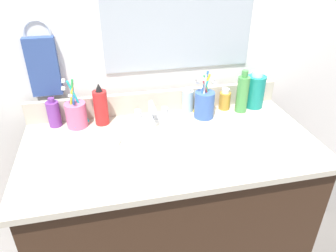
{
  "coord_description": "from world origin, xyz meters",
  "views": [
    {
      "loc": [
        -0.22,
        -0.93,
        1.47
      ],
      "look_at": [
        -0.01,
        0.0,
        0.92
      ],
      "focal_mm": 33.97,
      "sensor_mm": 36.0,
      "label": 1
    }
  ],
  "objects_px": {
    "bottle_oil_amber": "(225,100)",
    "bottle_mouthwash_teal": "(255,91)",
    "cup_pink": "(76,114)",
    "cup_blue_plastic": "(204,104)",
    "bottle_gel_clear": "(188,100)",
    "bottle_toner_green": "(242,93)",
    "hand_towel": "(43,67)",
    "bottle_cream_purple": "(54,113)",
    "bottle_spray_red": "(101,107)",
    "faucet": "(152,114)"
  },
  "relations": [
    {
      "from": "hand_towel",
      "to": "bottle_cream_purple",
      "type": "height_order",
      "value": "hand_towel"
    },
    {
      "from": "cup_pink",
      "to": "cup_blue_plastic",
      "type": "height_order",
      "value": "same"
    },
    {
      "from": "hand_towel",
      "to": "bottle_oil_amber",
      "type": "height_order",
      "value": "hand_towel"
    },
    {
      "from": "faucet",
      "to": "bottle_gel_clear",
      "type": "xyz_separation_m",
      "value": [
        0.16,
        0.05,
        0.02
      ]
    },
    {
      "from": "bottle_toner_green",
      "to": "cup_blue_plastic",
      "type": "height_order",
      "value": "cup_blue_plastic"
    },
    {
      "from": "bottle_cream_purple",
      "to": "bottle_mouthwash_teal",
      "type": "bearing_deg",
      "value": -0.79
    },
    {
      "from": "bottle_spray_red",
      "to": "cup_blue_plastic",
      "type": "height_order",
      "value": "cup_blue_plastic"
    },
    {
      "from": "bottle_mouthwash_teal",
      "to": "cup_blue_plastic",
      "type": "relative_size",
      "value": 0.82
    },
    {
      "from": "hand_towel",
      "to": "bottle_spray_red",
      "type": "height_order",
      "value": "hand_towel"
    },
    {
      "from": "bottle_spray_red",
      "to": "bottle_cream_purple",
      "type": "height_order",
      "value": "bottle_spray_red"
    },
    {
      "from": "bottle_mouthwash_teal",
      "to": "cup_pink",
      "type": "relative_size",
      "value": 0.82
    },
    {
      "from": "bottle_oil_amber",
      "to": "bottle_mouthwash_teal",
      "type": "distance_m",
      "value": 0.14
    },
    {
      "from": "bottle_gel_clear",
      "to": "cup_blue_plastic",
      "type": "distance_m",
      "value": 0.08
    },
    {
      "from": "bottle_toner_green",
      "to": "faucet",
      "type": "bearing_deg",
      "value": 179.88
    },
    {
      "from": "hand_towel",
      "to": "faucet",
      "type": "distance_m",
      "value": 0.44
    },
    {
      "from": "bottle_toner_green",
      "to": "bottle_mouthwash_teal",
      "type": "relative_size",
      "value": 1.12
    },
    {
      "from": "bottle_gel_clear",
      "to": "bottle_toner_green",
      "type": "distance_m",
      "value": 0.23
    },
    {
      "from": "bottle_gel_clear",
      "to": "bottle_cream_purple",
      "type": "bearing_deg",
      "value": -179.03
    },
    {
      "from": "bottle_mouthwash_teal",
      "to": "cup_pink",
      "type": "bearing_deg",
      "value": -179.07
    },
    {
      "from": "bottle_mouthwash_teal",
      "to": "bottle_cream_purple",
      "type": "distance_m",
      "value": 0.83
    },
    {
      "from": "bottle_spray_red",
      "to": "bottle_toner_green",
      "type": "bearing_deg",
      "value": -1.87
    },
    {
      "from": "bottle_oil_amber",
      "to": "bottle_gel_clear",
      "type": "bearing_deg",
      "value": 174.82
    },
    {
      "from": "faucet",
      "to": "bottle_spray_red",
      "type": "distance_m",
      "value": 0.2
    },
    {
      "from": "bottle_toner_green",
      "to": "bottle_cream_purple",
      "type": "relative_size",
      "value": 1.54
    },
    {
      "from": "hand_towel",
      "to": "bottle_oil_amber",
      "type": "relative_size",
      "value": 2.38
    },
    {
      "from": "bottle_oil_amber",
      "to": "bottle_gel_clear",
      "type": "xyz_separation_m",
      "value": [
        -0.16,
        0.01,
        0.01
      ]
    },
    {
      "from": "bottle_mouthwash_teal",
      "to": "cup_pink",
      "type": "xyz_separation_m",
      "value": [
        -0.75,
        -0.01,
        -0.02
      ]
    },
    {
      "from": "hand_towel",
      "to": "bottle_toner_green",
      "type": "relative_size",
      "value": 1.22
    },
    {
      "from": "hand_towel",
      "to": "bottle_toner_green",
      "type": "height_order",
      "value": "hand_towel"
    },
    {
      "from": "bottle_toner_green",
      "to": "hand_towel",
      "type": "bearing_deg",
      "value": 172.56
    },
    {
      "from": "faucet",
      "to": "cup_blue_plastic",
      "type": "xyz_separation_m",
      "value": [
        0.21,
        -0.02,
        0.03
      ]
    },
    {
      "from": "faucet",
      "to": "bottle_toner_green",
      "type": "relative_size",
      "value": 0.89
    },
    {
      "from": "faucet",
      "to": "cup_pink",
      "type": "distance_m",
      "value": 0.29
    },
    {
      "from": "cup_blue_plastic",
      "to": "bottle_cream_purple",
      "type": "bearing_deg",
      "value": 174.38
    },
    {
      "from": "bottle_gel_clear",
      "to": "cup_pink",
      "type": "distance_m",
      "value": 0.45
    },
    {
      "from": "bottle_cream_purple",
      "to": "cup_pink",
      "type": "relative_size",
      "value": 0.6
    },
    {
      "from": "hand_towel",
      "to": "bottle_cream_purple",
      "type": "distance_m",
      "value": 0.18
    },
    {
      "from": "bottle_spray_red",
      "to": "hand_towel",
      "type": "bearing_deg",
      "value": 157.02
    },
    {
      "from": "bottle_oil_amber",
      "to": "cup_blue_plastic",
      "type": "xyz_separation_m",
      "value": [
        -0.11,
        -0.05,
        0.02
      ]
    },
    {
      "from": "bottle_mouthwash_teal",
      "to": "bottle_cream_purple",
      "type": "xyz_separation_m",
      "value": [
        -0.83,
        0.01,
        -0.02
      ]
    },
    {
      "from": "faucet",
      "to": "cup_pink",
      "type": "relative_size",
      "value": 0.81
    },
    {
      "from": "bottle_oil_amber",
      "to": "cup_blue_plastic",
      "type": "relative_size",
      "value": 0.47
    },
    {
      "from": "bottle_oil_amber",
      "to": "bottle_mouthwash_teal",
      "type": "height_order",
      "value": "bottle_mouthwash_teal"
    },
    {
      "from": "bottle_oil_amber",
      "to": "cup_blue_plastic",
      "type": "distance_m",
      "value": 0.12
    },
    {
      "from": "bottle_mouthwash_teal",
      "to": "cup_blue_plastic",
      "type": "bearing_deg",
      "value": -169.19
    },
    {
      "from": "bottle_toner_green",
      "to": "bottle_mouthwash_teal",
      "type": "distance_m",
      "value": 0.08
    },
    {
      "from": "hand_towel",
      "to": "bottle_oil_amber",
      "type": "xyz_separation_m",
      "value": [
        0.71,
        -0.06,
        -0.18
      ]
    },
    {
      "from": "bottle_oil_amber",
      "to": "bottle_spray_red",
      "type": "bearing_deg",
      "value": -178.06
    },
    {
      "from": "faucet",
      "to": "bottle_mouthwash_teal",
      "type": "distance_m",
      "value": 0.46
    },
    {
      "from": "bottle_oil_amber",
      "to": "bottle_toner_green",
      "type": "distance_m",
      "value": 0.08
    }
  ]
}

